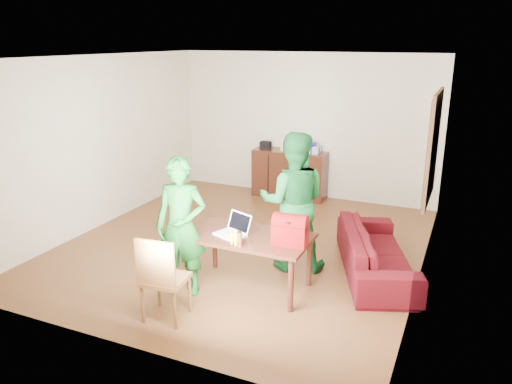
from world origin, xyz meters
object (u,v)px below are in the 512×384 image
at_px(table, 249,242).
at_px(laptop, 230,232).
at_px(person_far, 293,202).
at_px(sofa, 376,252).
at_px(person_near, 181,227).
at_px(red_bag, 290,232).
at_px(chair, 166,294).
at_px(bottle, 239,239).

distance_m(table, laptop, 0.27).
relative_size(person_far, sofa, 0.91).
distance_m(person_far, laptop, 1.01).
xyz_separation_m(person_near, red_bag, (1.23, 0.34, -0.00)).
relative_size(laptop, sofa, 0.21).
distance_m(chair, sofa, 2.76).
height_order(chair, sofa, chair).
relative_size(chair, sofa, 0.49).
distance_m(person_far, sofa, 1.25).
bearing_deg(table, chair, -118.50).
distance_m(red_bag, sofa, 1.45).
bearing_deg(red_bag, table, 169.82).
xyz_separation_m(person_far, laptop, (-0.49, -0.87, -0.18)).
bearing_deg(table, bottle, -84.23).
height_order(person_near, sofa, person_near).
bearing_deg(red_bag, laptop, 179.10).
distance_m(person_near, laptop, 0.58).
height_order(table, red_bag, red_bag).
bearing_deg(red_bag, chair, -142.66).
relative_size(chair, red_bag, 2.52).
bearing_deg(bottle, chair, -131.31).
bearing_deg(red_bag, bottle, -154.03).
height_order(person_near, bottle, person_near).
relative_size(chair, bottle, 5.15).
bearing_deg(person_far, red_bag, 90.17).
distance_m(person_far, bottle, 1.15).
bearing_deg(table, person_near, -149.93).
distance_m(table, sofa, 1.71).
xyz_separation_m(table, bottle, (0.04, -0.35, 0.18)).
xyz_separation_m(table, sofa, (1.33, 1.03, -0.31)).
distance_m(person_far, red_bag, 0.87).
relative_size(laptop, bottle, 2.20).
bearing_deg(chair, person_near, 98.29).
bearing_deg(person_near, sofa, 20.74).
bearing_deg(bottle, table, 95.92).
height_order(table, bottle, bottle).
bearing_deg(table, red_bag, -6.44).
bearing_deg(chair, person_far, 59.63).
xyz_separation_m(person_near, person_far, (0.97, 1.17, 0.08)).
bearing_deg(person_far, laptop, 43.37).
bearing_deg(red_bag, person_near, -168.27).
bearing_deg(person_near, laptop, 17.87).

